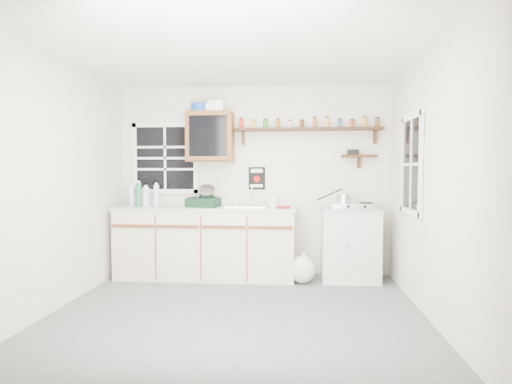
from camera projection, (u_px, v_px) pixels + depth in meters
room at (237, 185)px, 4.13m from camera, size 3.64×3.24×2.54m
main_cabinet at (206, 242)px, 5.52m from camera, size 2.31×0.63×0.92m
right_cabinet at (350, 244)px, 5.38m from camera, size 0.73×0.57×0.91m
sink at (247, 206)px, 5.45m from camera, size 0.52×0.44×0.29m
upper_cabinet at (210, 137)px, 5.59m from camera, size 0.60×0.32×0.65m
upper_cabinet_clutter at (207, 107)px, 5.57m from camera, size 0.44×0.24×0.14m
spice_shelf at (309, 128)px, 5.53m from camera, size 1.91×0.18×0.35m
secondary_shelf at (357, 156)px, 5.51m from camera, size 0.45×0.16×0.24m
warning_sign at (257, 178)px, 5.70m from camera, size 0.22×0.02×0.30m
window_back at (165, 158)px, 5.80m from camera, size 0.93×0.03×0.98m
window_right at (412, 164)px, 4.51m from camera, size 0.03×0.78×1.08m
water_bottles at (143, 195)px, 5.56m from camera, size 0.40×0.15×0.33m
dish_rack at (204, 200)px, 5.45m from camera, size 0.43×0.36×0.29m
soap_bottle at (274, 199)px, 5.53m from camera, size 0.11×0.11×0.19m
rag at (284, 207)px, 5.24m from camera, size 0.17×0.15×0.02m
hotplate at (355, 206)px, 5.33m from camera, size 0.57×0.34×0.08m
saucepan at (343, 198)px, 5.34m from camera, size 0.43×0.23×0.18m
trash_bag at (302, 269)px, 5.23m from camera, size 0.37×0.33×0.42m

